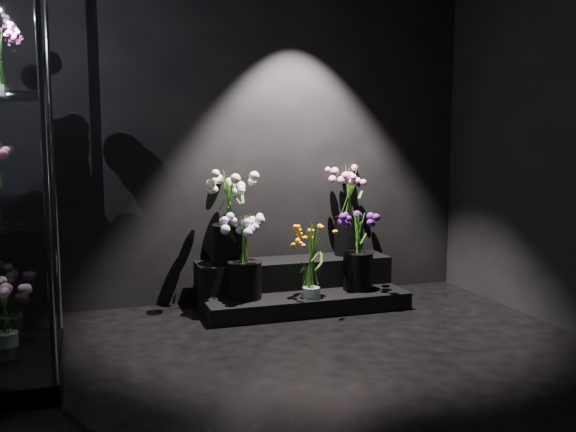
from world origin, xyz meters
name	(u,v)px	position (x,y,z in m)	size (l,w,h in m)	color
floor	(324,389)	(0.00, 0.00, 0.00)	(4.00, 4.00, 0.00)	black
wall_back	(235,130)	(0.00, 2.00, 1.40)	(4.00, 4.00, 0.00)	black
display_riser	(298,286)	(0.43, 1.68, 0.15)	(1.59, 0.71, 0.35)	black
bouquet_orange_bells	(311,261)	(0.44, 1.39, 0.41)	(0.28, 0.28, 0.55)	white
bouquet_lilac	(245,252)	(-0.06, 1.51, 0.49)	(0.46, 0.46, 0.64)	black
bouquet_purple	(358,246)	(0.87, 1.50, 0.49)	(0.36, 0.36, 0.65)	black
bouquet_cream_roses	(229,211)	(-0.11, 1.76, 0.77)	(0.52, 0.52, 0.74)	black
bouquet_pink_roses	(349,203)	(0.93, 1.82, 0.79)	(0.43, 0.43, 0.76)	black
bouquet_case_base_pink	(4,309)	(-1.67, 0.96, 0.33)	(0.34, 0.34, 0.43)	white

